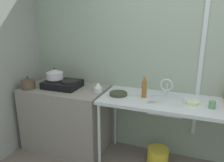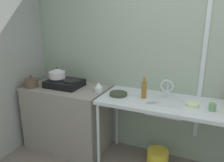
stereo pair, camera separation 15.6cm
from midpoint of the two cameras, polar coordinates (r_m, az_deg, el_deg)
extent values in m
cube|color=#919E8F|center=(2.90, 18.44, 2.69)|extent=(5.33, 0.10, 2.42)
cube|color=silver|center=(2.82, 20.90, 4.61)|extent=(0.05, 0.01, 1.93)
cube|color=gray|center=(3.27, -13.14, -9.36)|extent=(1.14, 0.67, 0.91)
cube|color=silver|center=(2.63, 14.63, -5.60)|extent=(1.76, 0.67, 0.04)
cylinder|color=silver|center=(2.77, -4.98, -14.46)|extent=(0.04, 0.04, 0.87)
cylinder|color=silver|center=(3.25, -0.48, -9.50)|extent=(0.04, 0.04, 0.87)
cube|color=black|center=(3.11, -14.19, -0.84)|extent=(0.48, 0.37, 0.09)
cylinder|color=black|center=(3.16, -16.00, 0.35)|extent=(0.22, 0.22, 0.02)
cylinder|color=black|center=(3.03, -12.44, -0.06)|extent=(0.22, 0.22, 0.02)
cylinder|color=silver|center=(3.15, -16.08, 1.33)|extent=(0.23, 0.23, 0.09)
cone|color=silver|center=(3.13, -16.18, 2.54)|extent=(0.23, 0.23, 0.04)
sphere|color=black|center=(3.12, -16.22, 3.14)|extent=(0.02, 0.02, 0.02)
cylinder|color=brown|center=(3.21, -22.36, -0.82)|extent=(0.19, 0.19, 0.12)
cone|color=#503A31|center=(3.19, -22.50, 0.45)|extent=(0.19, 0.19, 0.03)
sphere|color=black|center=(3.18, -22.55, 0.90)|extent=(0.02, 0.02, 0.02)
cylinder|color=silver|center=(2.85, -5.18, -2.30)|extent=(0.12, 0.12, 0.06)
cone|color=silver|center=(2.83, -5.21, -1.07)|extent=(0.11, 0.11, 0.07)
cube|color=silver|center=(2.64, 12.37, -6.42)|extent=(0.39, 0.32, 0.13)
cylinder|color=silver|center=(2.77, 12.67, -2.18)|extent=(0.02, 0.02, 0.16)
torus|color=silver|center=(2.68, 12.56, -1.04)|extent=(0.16, 0.02, 0.16)
cylinder|color=#333827|center=(2.73, 0.11, -3.39)|extent=(0.22, 0.22, 0.04)
cylinder|color=#639363|center=(2.53, 23.26, -5.75)|extent=(0.07, 0.07, 0.08)
cylinder|color=beige|center=(2.58, 18.76, -5.43)|extent=(0.14, 0.14, 0.04)
cylinder|color=brown|center=(2.65, 6.83, -2.23)|extent=(0.06, 0.06, 0.20)
cylinder|color=brown|center=(2.61, 6.92, 0.47)|extent=(0.03, 0.03, 0.06)
cylinder|color=yellow|center=(3.01, 10.45, -19.05)|extent=(0.27, 0.27, 0.24)
camera|label=1|loc=(0.08, -91.63, -0.47)|focal=34.89mm
camera|label=2|loc=(0.08, 88.37, 0.47)|focal=34.89mm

